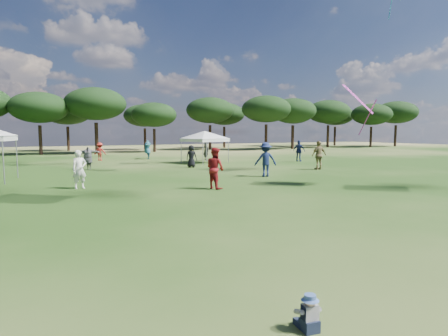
{
  "coord_description": "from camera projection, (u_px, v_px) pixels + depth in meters",
  "views": [
    {
      "loc": [
        -3.12,
        -1.1,
        2.49
      ],
      "look_at": [
        -0.33,
        4.42,
        1.9
      ],
      "focal_mm": 30.0,
      "sensor_mm": 36.0,
      "label": 1
    }
  ],
  "objects": [
    {
      "name": "tree_line",
      "position": [
        84.0,
        108.0,
        45.29
      ],
      "size": [
        108.78,
        17.63,
        7.77
      ],
      "color": "black",
      "rests_on": "ground"
    },
    {
      "name": "tent_right",
      "position": [
        205.0,
        133.0,
        29.93
      ],
      "size": [
        5.55,
        5.55,
        2.87
      ],
      "rotation": [
        0.0,
        0.0,
        0.3
      ],
      "color": "gray",
      "rests_on": "ground"
    },
    {
      "name": "toddler",
      "position": [
        309.0,
        314.0,
        4.7
      ],
      "size": [
        0.33,
        0.36,
        0.47
      ],
      "rotation": [
        0.0,
        0.0,
        -0.12
      ],
      "color": "black",
      "rests_on": "ground"
    },
    {
      "name": "festival_crowd",
      "position": [
        119.0,
        157.0,
        24.48
      ],
      "size": [
        30.06,
        21.13,
        1.92
      ],
      "color": "#2A292E",
      "rests_on": "ground"
    }
  ]
}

